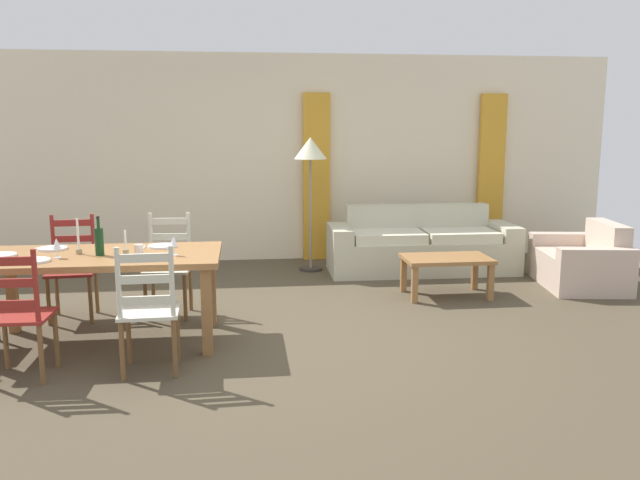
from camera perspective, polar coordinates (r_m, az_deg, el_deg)
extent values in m
cube|color=#4B412F|center=(5.64, -4.73, -8.44)|extent=(9.60, 9.60, 0.02)
cube|color=beige|center=(8.66, -5.68, 7.17)|extent=(9.60, 0.16, 2.70)
cube|color=gold|center=(8.59, -0.31, 5.53)|extent=(0.35, 0.08, 2.20)
cube|color=gold|center=(9.18, 14.82, 5.48)|extent=(0.35, 0.08, 2.20)
cube|color=#976639|center=(5.54, -18.68, -1.43)|extent=(1.90, 0.96, 0.05)
cube|color=#976639|center=(5.14, -9.96, -6.21)|extent=(0.08, 0.08, 0.70)
cube|color=#976639|center=(6.20, -25.50, -4.25)|extent=(0.08, 0.08, 0.70)
cube|color=#976639|center=(5.88, -9.57, -4.14)|extent=(0.08, 0.08, 0.70)
cube|color=maroon|center=(5.06, -24.92, -6.12)|extent=(0.43, 0.41, 0.03)
cylinder|color=brown|center=(5.34, -25.97, -7.96)|extent=(0.04, 0.04, 0.43)
cylinder|color=brown|center=(5.23, -22.24, -8.07)|extent=(0.04, 0.04, 0.43)
cylinder|color=brown|center=(4.92, -23.37, -9.28)|extent=(0.04, 0.04, 0.43)
cylinder|color=maroon|center=(4.79, -23.78, -3.69)|extent=(0.04, 0.04, 0.50)
cube|color=maroon|center=(4.88, -25.68, -5.17)|extent=(0.38, 0.03, 0.06)
cube|color=maroon|center=(4.84, -25.82, -3.45)|extent=(0.38, 0.03, 0.06)
cube|color=maroon|center=(4.81, -25.95, -1.71)|extent=(0.38, 0.03, 0.06)
cube|color=beige|center=(4.87, -14.80, -6.14)|extent=(0.43, 0.41, 0.03)
cylinder|color=brown|center=(5.12, -16.52, -8.12)|extent=(0.04, 0.04, 0.43)
cylinder|color=brown|center=(5.08, -12.45, -8.07)|extent=(0.04, 0.04, 0.43)
cylinder|color=brown|center=(4.80, -17.05, -9.37)|extent=(0.04, 0.04, 0.43)
cylinder|color=brown|center=(4.76, -12.70, -9.33)|extent=(0.04, 0.04, 0.43)
cylinder|color=beige|center=(4.66, -17.36, -3.64)|extent=(0.04, 0.04, 0.50)
cylinder|color=beige|center=(4.62, -12.93, -3.55)|extent=(0.04, 0.04, 0.50)
cube|color=beige|center=(4.67, -15.08, -5.15)|extent=(0.38, 0.04, 0.06)
cube|color=beige|center=(4.63, -15.17, -3.36)|extent=(0.38, 0.04, 0.06)
cube|color=beige|center=(4.60, -15.25, -1.54)|extent=(0.38, 0.04, 0.06)
cube|color=maroon|center=(6.38, -21.05, -2.65)|extent=(0.44, 0.42, 0.03)
cylinder|color=brown|center=(6.24, -19.58, -5.02)|extent=(0.04, 0.04, 0.43)
cylinder|color=brown|center=(6.31, -22.81, -5.06)|extent=(0.04, 0.04, 0.43)
cylinder|color=brown|center=(6.56, -19.10, -4.26)|extent=(0.04, 0.04, 0.43)
cylinder|color=brown|center=(6.63, -22.18, -4.31)|extent=(0.04, 0.04, 0.43)
cylinder|color=maroon|center=(6.46, -19.35, -0.02)|extent=(0.04, 0.04, 0.50)
cylinder|color=maroon|center=(6.53, -22.46, -0.12)|extent=(0.04, 0.04, 0.50)
cube|color=maroon|center=(6.52, -20.84, -1.19)|extent=(0.38, 0.05, 0.06)
cube|color=maroon|center=(6.49, -20.93, 0.11)|extent=(0.38, 0.05, 0.06)
cube|color=maroon|center=(6.47, -21.01, 1.41)|extent=(0.38, 0.05, 0.06)
cube|color=beige|center=(6.23, -13.28, -2.54)|extent=(0.45, 0.43, 0.03)
cylinder|color=brown|center=(6.09, -11.81, -5.00)|extent=(0.04, 0.04, 0.43)
cylinder|color=brown|center=(6.16, -15.13, -4.97)|extent=(0.04, 0.04, 0.43)
cylinder|color=brown|center=(6.42, -11.34, -4.21)|extent=(0.04, 0.04, 0.43)
cylinder|color=brown|center=(6.48, -14.49, -4.20)|extent=(0.04, 0.04, 0.43)
cylinder|color=beige|center=(6.31, -11.49, 0.12)|extent=(0.04, 0.04, 0.50)
cylinder|color=beige|center=(6.38, -14.69, 0.10)|extent=(0.04, 0.04, 0.50)
cube|color=beige|center=(6.37, -13.05, -1.04)|extent=(0.38, 0.05, 0.06)
cube|color=beige|center=(6.34, -13.11, 0.29)|extent=(0.38, 0.05, 0.06)
cube|color=beige|center=(6.32, -13.16, 1.63)|extent=(0.38, 0.05, 0.06)
cylinder|color=white|center=(5.41, -23.91, -1.67)|extent=(0.24, 0.24, 0.02)
cube|color=silver|center=(5.45, -25.41, -1.75)|extent=(0.02, 0.17, 0.01)
cylinder|color=white|center=(5.21, -14.41, -1.53)|extent=(0.24, 0.24, 0.02)
cube|color=silver|center=(5.23, -16.04, -1.62)|extent=(0.03, 0.17, 0.01)
cylinder|color=white|center=(5.88, -22.51, -0.69)|extent=(0.24, 0.24, 0.02)
cube|color=silver|center=(5.92, -23.90, -0.77)|extent=(0.02, 0.17, 0.01)
cylinder|color=white|center=(5.70, -13.76, -0.53)|extent=(0.24, 0.24, 0.02)
cube|color=silver|center=(5.72, -15.25, -0.62)|extent=(0.03, 0.17, 0.01)
cylinder|color=white|center=(5.74, -26.34, -1.21)|extent=(0.24, 0.24, 0.02)
cylinder|color=#143819|center=(5.46, -18.88, -0.16)|extent=(0.07, 0.07, 0.22)
cylinder|color=#143819|center=(5.44, -18.97, 1.40)|extent=(0.02, 0.02, 0.08)
cylinder|color=black|center=(5.43, -19.00, 1.90)|extent=(0.03, 0.03, 0.02)
cylinder|color=white|center=(5.48, -22.13, -1.46)|extent=(0.06, 0.06, 0.01)
cylinder|color=white|center=(5.47, -22.16, -1.07)|extent=(0.01, 0.01, 0.07)
cone|color=white|center=(5.46, -22.21, -0.27)|extent=(0.06, 0.06, 0.08)
cylinder|color=white|center=(5.31, -12.74, -1.31)|extent=(0.06, 0.06, 0.01)
cylinder|color=white|center=(5.30, -12.75, -0.91)|extent=(0.01, 0.01, 0.07)
cone|color=white|center=(5.29, -12.79, -0.08)|extent=(0.06, 0.06, 0.08)
cylinder|color=beige|center=(5.37, -15.68, -0.85)|extent=(0.07, 0.07, 0.09)
cylinder|color=#998C66|center=(5.59, -20.47, -0.97)|extent=(0.05, 0.05, 0.04)
cylinder|color=white|center=(5.56, -20.57, 0.51)|extent=(0.02, 0.02, 0.25)
cylinder|color=#998C66|center=(5.45, -16.74, -1.02)|extent=(0.05, 0.05, 0.04)
cylinder|color=white|center=(5.43, -16.79, 0.01)|extent=(0.02, 0.02, 0.16)
cube|color=beige|center=(8.05, 8.97, -1.38)|extent=(1.81, 0.83, 0.40)
cube|color=beige|center=(8.30, 8.49, 0.38)|extent=(1.80, 0.23, 0.80)
cube|color=beige|center=(8.34, 15.78, -0.60)|extent=(0.25, 0.80, 0.58)
cube|color=beige|center=(7.83, 1.75, -0.90)|extent=(0.25, 0.80, 0.58)
cube|color=beige|center=(8.08, 12.20, 0.44)|extent=(0.87, 0.66, 0.12)
cube|color=beige|center=(7.85, 5.93, 0.34)|extent=(0.87, 0.66, 0.12)
cube|color=#976639|center=(6.91, 11.09, -1.63)|extent=(0.90, 0.56, 0.04)
cube|color=#976639|center=(6.63, 8.34, -3.91)|extent=(0.06, 0.06, 0.38)
cube|color=#976639|center=(6.88, 14.80, -3.63)|extent=(0.06, 0.06, 0.38)
cube|color=#976639|center=(7.06, 7.37, -3.02)|extent=(0.06, 0.06, 0.38)
cube|color=#976639|center=(7.30, 13.48, -2.79)|extent=(0.06, 0.06, 0.38)
cube|color=beige|center=(7.81, 21.81, -2.40)|extent=(0.91, 0.91, 0.38)
cube|color=beige|center=(7.89, 23.93, -1.17)|extent=(0.31, 0.82, 0.72)
cube|color=beige|center=(7.35, 23.15, -2.68)|extent=(0.82, 0.29, 0.52)
cube|color=beige|center=(8.25, 20.67, -1.20)|extent=(0.82, 0.29, 0.52)
cylinder|color=#332D28|center=(8.07, -0.82, -2.56)|extent=(0.28, 0.28, 0.03)
cylinder|color=gray|center=(7.95, -0.84, 2.30)|extent=(0.03, 0.03, 1.35)
cone|color=beige|center=(7.88, -0.85, 8.11)|extent=(0.40, 0.40, 0.26)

